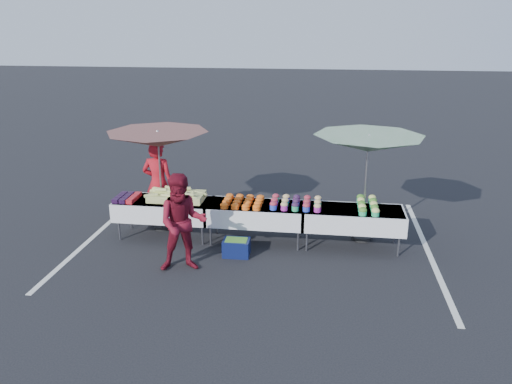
# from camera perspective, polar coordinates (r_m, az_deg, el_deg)

# --- Properties ---
(ground) EXTENTS (80.00, 80.00, 0.00)m
(ground) POSITION_cam_1_polar(r_m,az_deg,el_deg) (9.65, 0.00, -5.64)
(ground) COLOR black
(stripe_left) EXTENTS (0.10, 5.00, 0.00)m
(stripe_left) POSITION_cam_1_polar(r_m,az_deg,el_deg) (10.54, -17.55, -4.38)
(stripe_left) COLOR silver
(stripe_left) RESTS_ON ground
(stripe_right) EXTENTS (0.10, 5.00, 0.00)m
(stripe_right) POSITION_cam_1_polar(r_m,az_deg,el_deg) (9.77, 19.05, -6.39)
(stripe_right) COLOR silver
(stripe_right) RESTS_ON ground
(table_left) EXTENTS (1.86, 0.81, 0.75)m
(table_left) POSITION_cam_1_polar(r_m,az_deg,el_deg) (9.82, -10.46, -1.84)
(table_left) COLOR white
(table_left) RESTS_ON ground
(table_center) EXTENTS (1.86, 0.81, 0.75)m
(table_center) POSITION_cam_1_polar(r_m,az_deg,el_deg) (9.42, 0.00, -2.40)
(table_center) COLOR white
(table_center) RESTS_ON ground
(table_right) EXTENTS (1.86, 0.81, 0.75)m
(table_right) POSITION_cam_1_polar(r_m,az_deg,el_deg) (9.36, 10.99, -2.91)
(table_right) COLOR white
(table_right) RESTS_ON ground
(berry_punnets) EXTENTS (0.40, 0.54, 0.08)m
(berry_punnets) POSITION_cam_1_polar(r_m,az_deg,el_deg) (9.94, -14.53, -0.62)
(berry_punnets) COLOR black
(berry_punnets) RESTS_ON table_left
(corn_pile) EXTENTS (1.16, 0.57, 0.26)m
(corn_pile) POSITION_cam_1_polar(r_m,az_deg,el_deg) (9.70, -9.11, -0.41)
(corn_pile) COLOR #D4DA6F
(corn_pile) RESTS_ON table_left
(plastic_bags) EXTENTS (0.30, 0.25, 0.05)m
(plastic_bags) POSITION_cam_1_polar(r_m,az_deg,el_deg) (9.40, -9.35, -1.47)
(plastic_bags) COLOR white
(plastic_bags) RESTS_ON table_left
(carrot_bowls) EXTENTS (0.75, 0.69, 0.11)m
(carrot_bowls) POSITION_cam_1_polar(r_m,az_deg,el_deg) (9.37, -1.52, -1.11)
(carrot_bowls) COLOR orange
(carrot_bowls) RESTS_ON table_center
(potato_cups) EXTENTS (0.94, 0.58, 0.16)m
(potato_cups) POSITION_cam_1_polar(r_m,az_deg,el_deg) (9.27, 4.60, -1.20)
(potato_cups) COLOR blue
(potato_cups) RESTS_ON table_right
(bean_baskets) EXTENTS (0.36, 0.86, 0.15)m
(bean_baskets) POSITION_cam_1_polar(r_m,az_deg,el_deg) (9.37, 12.64, -1.43)
(bean_baskets) COLOR #2BAE6B
(bean_baskets) RESTS_ON table_right
(vendor) EXTENTS (0.68, 0.48, 1.79)m
(vendor) POSITION_cam_1_polar(r_m,az_deg,el_deg) (10.30, -11.10, 0.91)
(vendor) COLOR #B21420
(vendor) RESTS_ON ground
(customer) EXTENTS (0.96, 0.83, 1.69)m
(customer) POSITION_cam_1_polar(r_m,az_deg,el_deg) (8.35, -8.39, -3.53)
(customer) COLOR maroon
(customer) RESTS_ON ground
(umbrella_left) EXTENTS (2.19, 2.19, 2.03)m
(umbrella_left) POSITION_cam_1_polar(r_m,az_deg,el_deg) (9.89, -11.14, 5.86)
(umbrella_left) COLOR black
(umbrella_left) RESTS_ON ground
(umbrella_right) EXTENTS (2.19, 2.19, 2.08)m
(umbrella_right) POSITION_cam_1_polar(r_m,az_deg,el_deg) (9.38, 12.73, 5.34)
(umbrella_right) COLOR black
(umbrella_right) RESTS_ON ground
(storage_bin) EXTENTS (0.48, 0.35, 0.31)m
(storage_bin) POSITION_cam_1_polar(r_m,az_deg,el_deg) (9.02, -2.26, -6.32)
(storage_bin) COLOR #0E1847
(storage_bin) RESTS_ON ground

